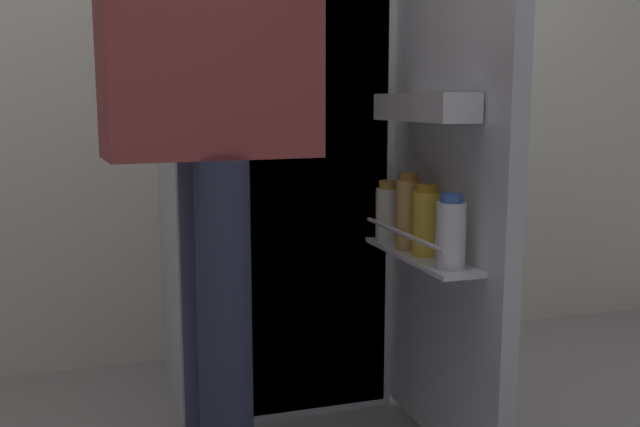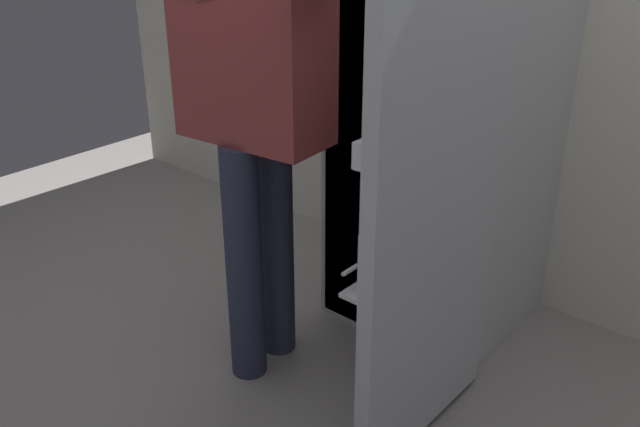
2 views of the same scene
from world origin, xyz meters
TOP-DOWN VIEW (x-y plane):
  - refrigerator at (0.03, 0.50)m, footprint 0.69×1.22m
  - person at (-0.27, -0.11)m, footprint 0.60×0.75m

SIDE VIEW (x-z plane):
  - refrigerator at x=0.03m, z-range 0.00..1.76m
  - person at x=-0.27m, z-range 0.17..1.82m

